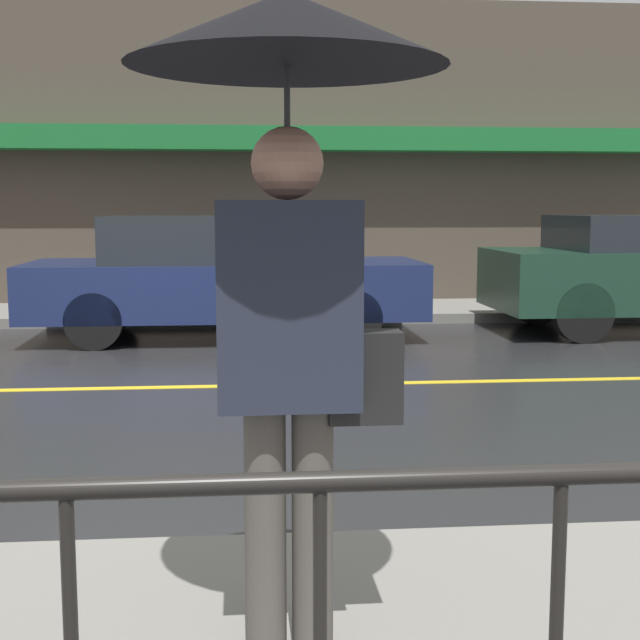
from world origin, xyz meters
The scene contains 6 objects.
ground_plane centered at (0.00, 0.00, 0.00)m, with size 80.00×80.00×0.00m, color #262628.
sidewalk_far centered at (0.00, 4.98, 0.07)m, with size 28.00×1.96×0.13m.
lane_marking centered at (0.00, 0.00, 0.00)m, with size 25.20×0.12×0.01m.
building_storefront centered at (0.00, 6.07, 2.38)m, with size 28.00×0.85×4.73m.
pedestrian centered at (1.04, -5.06, 1.78)m, with size 1.01×1.01×2.13m.
car_navy centered at (0.69, 3.00, 0.76)m, with size 4.74×1.81×1.49m.
Camera 1 is at (0.87, -7.88, 1.61)m, focal length 50.00 mm.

